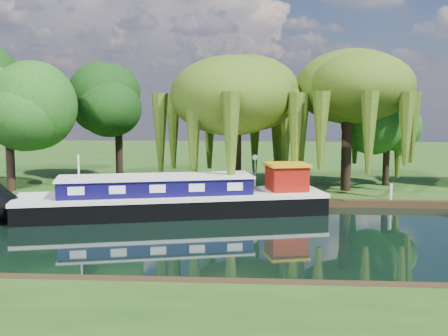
{
  "coord_description": "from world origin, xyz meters",
  "views": [
    {
      "loc": [
        1.01,
        -26.72,
        6.51
      ],
      "look_at": [
        -1.16,
        4.59,
        2.8
      ],
      "focal_mm": 45.0,
      "sensor_mm": 36.0,
      "label": 1
    }
  ],
  "objects": [
    {
      "name": "tree_far_left",
      "position": [
        -16.22,
        10.32,
        6.29
      ],
      "size": [
        5.3,
        5.3,
        8.53
      ],
      "color": "black",
      "rests_on": "far_bank"
    },
    {
      "name": "willow_left",
      "position": [
        -0.78,
        10.89,
        6.77
      ],
      "size": [
        7.26,
        7.26,
        8.7
      ],
      "color": "black",
      "rests_on": "far_bank"
    },
    {
      "name": "tree_far_mid",
      "position": [
        -10.35,
        16.86,
        6.2
      ],
      "size": [
        5.1,
        5.1,
        8.34
      ],
      "color": "black",
      "rests_on": "far_bank"
    },
    {
      "name": "red_dinghy",
      "position": [
        -10.18,
        5.64,
        0.0
      ],
      "size": [
        3.64,
        2.77,
        0.71
      ],
      "primitive_type": "imported",
      "rotation": [
        0.0,
        0.0,
        1.67
      ],
      "color": "maroon",
      "rests_on": "ground"
    },
    {
      "name": "far_bank",
      "position": [
        0.0,
        34.0,
        0.23
      ],
      "size": [
        120.0,
        52.0,
        0.45
      ],
      "primitive_type": "cube",
      "color": "#193D10",
      "rests_on": "ground"
    },
    {
      "name": "reeds_near",
      "position": [
        6.87,
        -7.57,
        0.55
      ],
      "size": [
        33.7,
        1.5,
        1.1
      ],
      "color": "#1B5416",
      "rests_on": "ground"
    },
    {
      "name": "mooring_posts",
      "position": [
        -0.5,
        8.4,
        0.95
      ],
      "size": [
        19.16,
        0.16,
        1.0
      ],
      "color": "silver",
      "rests_on": "far_bank"
    },
    {
      "name": "dutch_barge",
      "position": [
        -4.02,
        5.13,
        0.92
      ],
      "size": [
        18.1,
        8.21,
        3.73
      ],
      "rotation": [
        0.0,
        0.0,
        0.25
      ],
      "color": "black",
      "rests_on": "ground"
    },
    {
      "name": "tree_far_right",
      "position": [
        9.98,
        14.56,
        5.14
      ],
      "size": [
        4.15,
        4.15,
        6.79
      ],
      "color": "black",
      "rests_on": "far_bank"
    },
    {
      "name": "lamppost",
      "position": [
        0.5,
        10.5,
        2.42
      ],
      "size": [
        0.36,
        0.36,
        2.56
      ],
      "color": "silver",
      "rests_on": "far_bank"
    },
    {
      "name": "ground",
      "position": [
        0.0,
        0.0,
        0.0
      ],
      "size": [
        120.0,
        120.0,
        0.0
      ],
      "primitive_type": "plane",
      "color": "black"
    },
    {
      "name": "willow_right",
      "position": [
        6.72,
        12.01,
        6.88
      ],
      "size": [
        7.23,
        7.23,
        8.81
      ],
      "color": "black",
      "rests_on": "far_bank"
    }
  ]
}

